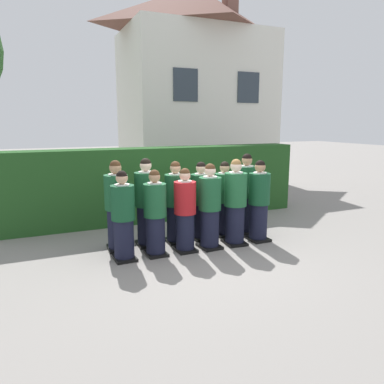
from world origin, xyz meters
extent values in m
plane|color=gray|center=(0.00, 0.00, 0.00)|extent=(60.00, 60.00, 0.00)
cylinder|color=black|center=(-1.40, 0.01, 0.36)|extent=(0.35, 0.35, 0.72)
cube|color=black|center=(-1.40, 0.01, 0.03)|extent=(0.38, 0.46, 0.05)
cylinder|color=#144728|center=(-1.40, 0.01, 1.02)|extent=(0.41, 0.41, 0.60)
cylinder|color=white|center=(-1.40, 0.01, 1.32)|extent=(0.25, 0.25, 0.03)
cube|color=gold|center=(-1.41, 0.21, 1.14)|extent=(0.04, 0.01, 0.26)
sphere|color=tan|center=(-1.40, 0.01, 1.44)|extent=(0.20, 0.20, 0.20)
sphere|color=black|center=(-1.40, 0.01, 1.48)|extent=(0.19, 0.19, 0.19)
cylinder|color=black|center=(-0.83, 0.02, 0.36)|extent=(0.34, 0.34, 0.72)
cube|color=black|center=(-0.83, 0.02, 0.03)|extent=(0.37, 0.46, 0.05)
cylinder|color=#19512D|center=(-0.83, 0.02, 1.01)|extent=(0.40, 0.40, 0.59)
cylinder|color=white|center=(-0.83, 0.02, 1.31)|extent=(0.25, 0.25, 0.03)
cube|color=#236038|center=(-0.83, 0.21, 1.13)|extent=(0.04, 0.01, 0.26)
sphere|color=tan|center=(-0.83, 0.02, 1.43)|extent=(0.20, 0.20, 0.20)
sphere|color=#472D19|center=(-0.83, 0.02, 1.46)|extent=(0.19, 0.19, 0.19)
cube|color=white|center=(-0.84, 0.28, 0.92)|extent=(0.15, 0.01, 0.20)
cylinder|color=black|center=(-0.26, 0.01, 0.36)|extent=(0.34, 0.34, 0.72)
cube|color=black|center=(-0.26, 0.01, 0.03)|extent=(0.37, 0.45, 0.05)
cylinder|color=#AD191E|center=(-0.26, 0.01, 1.01)|extent=(0.40, 0.40, 0.59)
cylinder|color=white|center=(-0.26, 0.01, 1.31)|extent=(0.25, 0.25, 0.03)
cube|color=gold|center=(-0.26, 0.20, 1.13)|extent=(0.04, 0.01, 0.26)
sphere|color=beige|center=(-0.26, 0.01, 1.43)|extent=(0.20, 0.20, 0.20)
sphere|color=#472D19|center=(-0.26, 0.01, 1.46)|extent=(0.19, 0.19, 0.19)
cube|color=white|center=(-0.26, 0.27, 0.92)|extent=(0.15, 0.01, 0.20)
cylinder|color=black|center=(0.23, -0.02, 0.37)|extent=(0.36, 0.36, 0.75)
cube|color=black|center=(0.23, -0.02, 0.03)|extent=(0.40, 0.49, 0.05)
cylinder|color=#19512D|center=(0.23, -0.02, 1.05)|extent=(0.42, 0.42, 0.62)
cylinder|color=white|center=(0.23, -0.02, 1.37)|extent=(0.26, 0.26, 0.03)
cube|color=gold|center=(0.22, 0.18, 1.18)|extent=(0.04, 0.01, 0.27)
sphere|color=beige|center=(0.23, -0.02, 1.49)|extent=(0.21, 0.21, 0.21)
sphere|color=#472D19|center=(0.23, -0.02, 1.52)|extent=(0.19, 0.19, 0.19)
cylinder|color=black|center=(0.79, -0.02, 0.39)|extent=(0.37, 0.37, 0.77)
cube|color=black|center=(0.79, -0.02, 0.03)|extent=(0.42, 0.50, 0.05)
cylinder|color=#1E5B33|center=(0.79, -0.02, 1.09)|extent=(0.44, 0.44, 0.64)
cylinder|color=white|center=(0.79, -0.02, 1.42)|extent=(0.27, 0.27, 0.03)
cube|color=gold|center=(0.80, 0.19, 1.22)|extent=(0.04, 0.01, 0.28)
sphere|color=beige|center=(0.79, -0.02, 1.54)|extent=(0.22, 0.22, 0.22)
sphere|color=olive|center=(0.79, -0.02, 1.58)|extent=(0.20, 0.20, 0.20)
cylinder|color=black|center=(1.34, 0.00, 0.38)|extent=(0.36, 0.36, 0.75)
cube|color=black|center=(1.34, 0.00, 0.03)|extent=(0.39, 0.48, 0.05)
cylinder|color=#144728|center=(1.34, 0.00, 1.06)|extent=(0.43, 0.43, 0.62)
cylinder|color=white|center=(1.34, 0.00, 1.38)|extent=(0.26, 0.26, 0.03)
cube|color=gold|center=(1.34, 0.20, 1.19)|extent=(0.04, 0.01, 0.27)
sphere|color=tan|center=(1.34, 0.00, 1.50)|extent=(0.21, 0.21, 0.21)
sphere|color=black|center=(1.34, 0.00, 1.54)|extent=(0.20, 0.20, 0.20)
cube|color=white|center=(1.34, 0.27, 0.97)|extent=(0.15, 0.01, 0.20)
cylinder|color=black|center=(-1.39, 0.57, 0.39)|extent=(0.37, 0.37, 0.78)
cube|color=black|center=(-1.39, 0.57, 0.03)|extent=(0.42, 0.50, 0.05)
cylinder|color=#19512D|center=(-1.39, 0.57, 1.10)|extent=(0.44, 0.44, 0.64)
cylinder|color=white|center=(-1.39, 0.57, 1.43)|extent=(0.27, 0.27, 0.03)
cube|color=#236038|center=(-1.38, 0.78, 1.23)|extent=(0.04, 0.01, 0.28)
sphere|color=tan|center=(-1.39, 0.57, 1.55)|extent=(0.22, 0.22, 0.22)
sphere|color=#472D19|center=(-1.39, 0.57, 1.59)|extent=(0.20, 0.20, 0.20)
cylinder|color=black|center=(-0.82, 0.59, 0.39)|extent=(0.38, 0.38, 0.78)
cube|color=black|center=(-0.82, 0.59, 0.03)|extent=(0.40, 0.49, 0.05)
cylinder|color=#19512D|center=(-0.82, 0.59, 1.11)|extent=(0.44, 0.44, 0.65)
cylinder|color=white|center=(-0.82, 0.59, 1.44)|extent=(0.28, 0.28, 0.03)
cube|color=gold|center=(-0.82, 0.80, 1.24)|extent=(0.04, 0.01, 0.29)
sphere|color=beige|center=(-0.82, 0.59, 1.56)|extent=(0.22, 0.22, 0.22)
sphere|color=black|center=(-0.82, 0.59, 1.60)|extent=(0.20, 0.20, 0.20)
cylinder|color=black|center=(-0.24, 0.54, 0.37)|extent=(0.36, 0.36, 0.75)
cube|color=black|center=(-0.24, 0.54, 0.03)|extent=(0.39, 0.47, 0.05)
cylinder|color=#19512D|center=(-0.24, 0.54, 1.06)|extent=(0.42, 0.42, 0.62)
cylinder|color=white|center=(-0.24, 0.54, 1.37)|extent=(0.26, 0.26, 0.03)
cube|color=gold|center=(-0.24, 0.74, 1.18)|extent=(0.04, 0.01, 0.27)
sphere|color=tan|center=(-0.24, 0.54, 1.49)|extent=(0.21, 0.21, 0.21)
sphere|color=#472D19|center=(-0.24, 0.54, 1.53)|extent=(0.19, 0.19, 0.19)
cylinder|color=black|center=(0.31, 0.55, 0.37)|extent=(0.35, 0.35, 0.73)
cube|color=black|center=(0.31, 0.55, 0.03)|extent=(0.39, 0.47, 0.05)
cylinder|color=#19512D|center=(0.31, 0.55, 1.04)|extent=(0.41, 0.41, 0.61)
cylinder|color=white|center=(0.31, 0.55, 1.34)|extent=(0.26, 0.26, 0.03)
cube|color=gold|center=(0.31, 0.75, 1.16)|extent=(0.04, 0.01, 0.27)
sphere|color=beige|center=(0.31, 0.55, 1.46)|extent=(0.21, 0.21, 0.21)
sphere|color=black|center=(0.31, 0.55, 1.50)|extent=(0.19, 0.19, 0.19)
cylinder|color=black|center=(0.85, 0.56, 0.36)|extent=(0.35, 0.35, 0.72)
cube|color=black|center=(0.85, 0.56, 0.03)|extent=(0.37, 0.46, 0.05)
cylinder|color=#1E5B33|center=(0.85, 0.56, 1.02)|extent=(0.41, 0.41, 0.60)
cylinder|color=white|center=(0.85, 0.56, 1.33)|extent=(0.25, 0.25, 0.03)
cube|color=gold|center=(0.85, 0.76, 1.14)|extent=(0.04, 0.01, 0.26)
sphere|color=tan|center=(0.85, 0.56, 1.45)|extent=(0.20, 0.20, 0.20)
sphere|color=black|center=(0.85, 0.56, 1.48)|extent=(0.19, 0.19, 0.19)
cylinder|color=black|center=(1.39, 0.56, 0.40)|extent=(0.38, 0.38, 0.79)
cube|color=black|center=(1.39, 0.56, 0.03)|extent=(0.40, 0.50, 0.05)
cylinder|color=#19512D|center=(1.39, 0.56, 1.12)|extent=(0.45, 0.45, 0.65)
cylinder|color=white|center=(1.39, 0.56, 1.45)|extent=(0.28, 0.28, 0.03)
cube|color=#236038|center=(1.38, 0.78, 1.25)|extent=(0.04, 0.01, 0.29)
sphere|color=tan|center=(1.39, 0.56, 1.58)|extent=(0.22, 0.22, 0.22)
sphere|color=black|center=(1.39, 0.56, 1.61)|extent=(0.21, 0.21, 0.21)
cube|color=#214C1E|center=(0.00, 2.40, 0.88)|extent=(7.34, 0.70, 1.77)
cube|color=silver|center=(3.45, 7.93, 2.91)|extent=(5.55, 3.95, 5.82)
pyramid|color=brown|center=(3.45, 7.93, 6.65)|extent=(5.89, 4.19, 1.67)
cube|color=brown|center=(4.98, 7.93, 6.74)|extent=(0.50, 0.50, 1.50)
cube|color=#2D3842|center=(2.20, 5.93, 3.61)|extent=(0.90, 0.04, 1.10)
cube|color=#2D3842|center=(4.70, 5.93, 3.61)|extent=(0.90, 0.04, 1.10)
camera|label=1|loc=(-2.73, -6.04, 2.38)|focal=34.25mm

